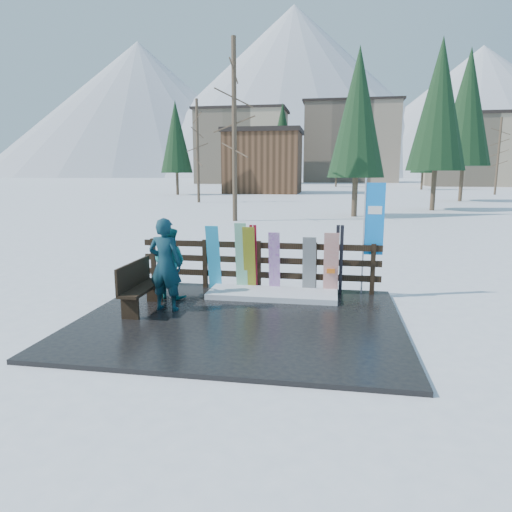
% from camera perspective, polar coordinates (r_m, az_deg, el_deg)
% --- Properties ---
extents(ground, '(700.00, 700.00, 0.00)m').
position_cam_1_polar(ground, '(8.75, -2.02, -8.25)').
color(ground, white).
rests_on(ground, ground).
extents(deck, '(6.00, 5.00, 0.08)m').
position_cam_1_polar(deck, '(8.74, -2.02, -8.00)').
color(deck, black).
rests_on(deck, ground).
extents(fence, '(5.60, 0.10, 1.15)m').
position_cam_1_polar(fence, '(10.66, 0.34, -0.74)').
color(fence, black).
rests_on(fence, deck).
extents(snow_patch, '(2.84, 1.00, 0.12)m').
position_cam_1_polar(snow_patch, '(10.16, 2.07, -4.78)').
color(snow_patch, white).
rests_on(snow_patch, deck).
extents(bench, '(0.41, 1.50, 0.97)m').
position_cam_1_polar(bench, '(9.40, -14.42, -3.49)').
color(bench, black).
rests_on(bench, deck).
extents(snowboard_0, '(0.30, 0.34, 1.53)m').
position_cam_1_polar(snowboard_0, '(10.64, -5.31, -0.22)').
color(snowboard_0, '#31BDF2').
rests_on(snowboard_0, deck).
extents(snowboard_1, '(0.26, 0.26, 1.60)m').
position_cam_1_polar(snowboard_1, '(10.48, -1.86, -0.14)').
color(snowboard_1, silver).
rests_on(snowboard_1, deck).
extents(snowboard_2, '(0.27, 0.29, 1.52)m').
position_cam_1_polar(snowboard_2, '(10.46, -0.84, -0.40)').
color(snowboard_2, '#FFF623').
rests_on(snowboard_2, deck).
extents(snowboard_3, '(0.25, 0.26, 1.41)m').
position_cam_1_polar(snowboard_3, '(10.38, 2.30, -0.80)').
color(snowboard_3, silver).
rests_on(snowboard_3, deck).
extents(snowboard_4, '(0.30, 0.23, 1.32)m').
position_cam_1_polar(snowboard_4, '(10.32, 6.67, -1.19)').
color(snowboard_4, black).
rests_on(snowboard_4, deck).
extents(snowboard_5, '(0.33, 0.22, 1.42)m').
position_cam_1_polar(snowboard_5, '(10.30, 9.36, -0.98)').
color(snowboard_5, silver).
rests_on(snowboard_5, deck).
extents(ski_pair_a, '(0.16, 0.18, 1.55)m').
position_cam_1_polar(ski_pair_a, '(10.51, -0.32, -0.25)').
color(ski_pair_a, maroon).
rests_on(ski_pair_a, deck).
extents(ski_pair_b, '(0.17, 0.25, 1.59)m').
position_cam_1_polar(ski_pair_b, '(10.35, 10.35, -0.48)').
color(ski_pair_b, black).
rests_on(ski_pair_b, deck).
extents(rental_flag, '(0.45, 0.04, 2.60)m').
position_cam_1_polar(rental_flag, '(10.46, 14.30, 3.98)').
color(rental_flag, silver).
rests_on(rental_flag, deck).
extents(person_front, '(0.71, 0.49, 1.85)m').
position_cam_1_polar(person_front, '(9.17, -11.27, -1.06)').
color(person_front, '#134847').
rests_on(person_front, deck).
extents(person_back, '(0.87, 0.74, 1.56)m').
position_cam_1_polar(person_back, '(10.09, -10.75, -0.86)').
color(person_back, '#146163').
rests_on(person_back, deck).
extents(resort_buildings, '(73.00, 87.60, 22.60)m').
position_cam_1_polar(resort_buildings, '(123.73, 9.59, 13.50)').
color(resort_buildings, tan).
rests_on(resort_buildings, ground).
extents(trees, '(42.13, 68.75, 13.74)m').
position_cam_1_polar(trees, '(56.28, 12.31, 13.30)').
color(trees, '#382B1E').
rests_on(trees, ground).
extents(mountains, '(520.00, 260.00, 120.00)m').
position_cam_1_polar(mountains, '(340.07, 7.90, 18.31)').
color(mountains, white).
rests_on(mountains, ground).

